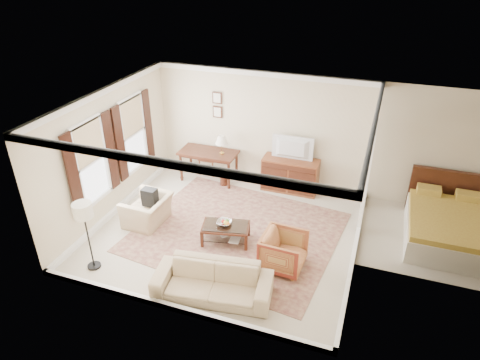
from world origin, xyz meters
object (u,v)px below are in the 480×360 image
Objects in this scene: coffee_table at (226,229)px; sofa at (212,277)px; sideboard at (290,175)px; striped_armchair at (284,250)px; tv at (292,142)px; writing_desk at (208,155)px; club_armchair at (147,206)px.

sofa is at bearing -77.16° from coffee_table.
striped_armchair is at bearing -78.71° from sideboard.
tv reaches higher than sideboard.
sideboard is 1.70× the size of striped_armchair.
tv is at bearing 76.38° from sofa.
sofa is (-0.39, -4.08, -0.94)m from tv.
tv reaches higher than sofa.
writing_desk is at bearing 47.28° from striped_armchair.
striped_armchair is 0.82× the size of club_armchair.
club_armchair is at bearing -102.13° from writing_desk.
tv is at bearing 4.16° from writing_desk.
club_armchair is at bearing 84.57° from striped_armchair.
sideboard is 0.91m from tv.
writing_desk is 1.40× the size of coffee_table.
sideboard is (2.14, 0.18, -0.28)m from writing_desk.
striped_armchair is at bearing 84.14° from club_armchair.
coffee_table is at bearing 94.68° from sofa.
writing_desk is 1.50× the size of club_armchair.
coffee_table is (-0.74, -2.54, -1.03)m from tv.
striped_armchair is 0.39× the size of sofa.
coffee_table is at bearing -59.66° from writing_desk.
sofa is (2.24, -1.62, -0.03)m from club_armchair.
coffee_table is 1.31× the size of striped_armchair.
coffee_table is 1.89m from club_armchair.
tv is 4.21m from sofa.
writing_desk is at bearing 4.16° from tv.
sideboard is 1.43× the size of tv.
sofa is at bearing 56.43° from club_armchair.
sofa is (-0.39, -4.10, -0.02)m from sideboard.
striped_armchair is (0.59, -2.94, -0.02)m from sideboard.
sideboard reaches higher than sofa.
writing_desk is 4.31m from sofa.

